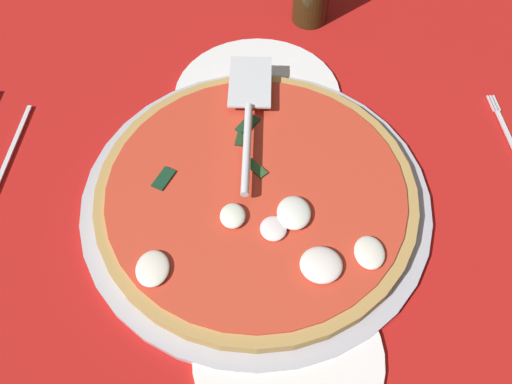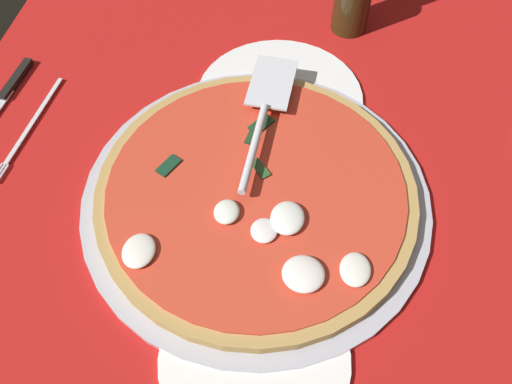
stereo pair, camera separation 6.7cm
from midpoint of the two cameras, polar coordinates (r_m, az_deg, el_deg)
The scene contains 7 objects.
ground_plane at distance 69.90cm, azimuth -1.82°, elevation -0.53°, with size 91.87×91.87×0.80cm, color #B31815.
checker_pattern at distance 69.53cm, azimuth -1.83°, elevation -0.32°, with size 91.87×91.87×0.10cm.
pizza_pan at distance 68.27cm, azimuth -2.80°, elevation -0.97°, with size 43.48×43.48×1.22cm, color #B1B1BD.
dinner_plate_left at distance 79.54cm, azimuth -2.29°, elevation 9.82°, with size 23.89×23.89×1.00cm, color white.
dinner_plate_right at distance 59.80cm, azimuth 0.05°, elevation -17.05°, with size 20.21×20.21×1.00cm, color white.
pizza at distance 66.81cm, azimuth -2.79°, elevation -0.41°, with size 39.59×39.59×3.17cm.
pizza_server at distance 72.06cm, azimuth -3.45°, elevation 8.38°, with size 23.87×6.08×1.00cm.
Camera 1 is at (39.04, -1.25, 57.74)cm, focal length 38.20 mm.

